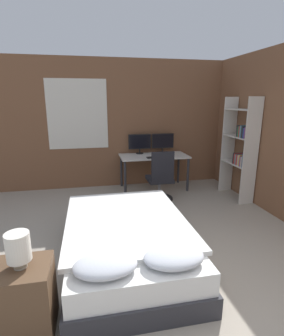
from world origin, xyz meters
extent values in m
cube|color=brown|center=(0.00, 4.33, 1.35)|extent=(12.00, 0.06, 2.70)
cube|color=silver|center=(-1.21, 4.29, 1.57)|extent=(1.21, 0.01, 1.41)
cube|color=#A3B2CC|center=(-1.21, 4.30, 1.57)|extent=(1.13, 0.01, 1.33)
cube|color=#2D2D33|center=(-0.62, 1.41, 0.11)|extent=(1.35, 2.08, 0.22)
cube|color=white|center=(-0.62, 1.41, 0.33)|extent=(1.29, 2.02, 0.23)
cube|color=white|center=(-0.62, 1.54, 0.47)|extent=(1.39, 1.75, 0.05)
ellipsoid|color=silver|center=(-0.92, 0.62, 0.51)|extent=(0.55, 0.38, 0.13)
ellipsoid|color=silver|center=(-0.32, 0.62, 0.51)|extent=(0.55, 0.38, 0.13)
cube|color=brown|center=(-1.58, 0.61, 0.30)|extent=(0.45, 0.42, 0.60)
cylinder|color=gray|center=(-1.58, 0.61, 0.60)|extent=(0.10, 0.10, 0.01)
cylinder|color=gray|center=(-1.58, 0.61, 0.64)|extent=(0.02, 0.02, 0.05)
cylinder|color=silver|center=(-1.58, 0.61, 0.77)|extent=(0.18, 0.18, 0.23)
cube|color=beige|center=(0.32, 3.91, 0.72)|extent=(1.42, 0.69, 0.03)
cylinder|color=#2D2D33|center=(-0.34, 3.62, 0.35)|extent=(0.05, 0.05, 0.70)
cylinder|color=#2D2D33|center=(0.98, 3.62, 0.35)|extent=(0.05, 0.05, 0.70)
cylinder|color=#2D2D33|center=(-0.34, 4.21, 0.35)|extent=(0.05, 0.05, 0.70)
cylinder|color=#2D2D33|center=(0.98, 4.21, 0.35)|extent=(0.05, 0.05, 0.70)
cylinder|color=black|center=(0.06, 4.16, 0.74)|extent=(0.16, 0.16, 0.01)
cylinder|color=black|center=(0.06, 4.16, 0.79)|extent=(0.03, 0.03, 0.09)
cube|color=black|center=(0.06, 4.16, 1.00)|extent=(0.49, 0.03, 0.32)
cube|color=black|center=(0.06, 4.15, 1.00)|extent=(0.46, 0.00, 0.29)
cylinder|color=black|center=(0.58, 4.16, 0.74)|extent=(0.16, 0.16, 0.01)
cylinder|color=black|center=(0.58, 4.16, 0.79)|extent=(0.03, 0.03, 0.09)
cube|color=black|center=(0.58, 4.16, 1.00)|extent=(0.49, 0.03, 0.32)
cube|color=black|center=(0.58, 4.15, 1.00)|extent=(0.46, 0.00, 0.29)
cube|color=black|center=(0.32, 3.67, 0.74)|extent=(0.41, 0.13, 0.02)
ellipsoid|color=black|center=(0.62, 3.67, 0.75)|extent=(0.07, 0.05, 0.04)
cylinder|color=black|center=(0.27, 3.26, 0.02)|extent=(0.52, 0.52, 0.04)
cylinder|color=gray|center=(0.27, 3.26, 0.21)|extent=(0.05, 0.05, 0.34)
cube|color=black|center=(0.27, 3.26, 0.41)|extent=(0.46, 0.46, 0.07)
cube|color=black|center=(0.27, 3.05, 0.71)|extent=(0.41, 0.05, 0.53)
cube|color=beige|center=(1.78, 2.73, 0.96)|extent=(0.29, 0.02, 1.92)
cube|color=beige|center=(1.78, 3.51, 0.96)|extent=(0.29, 0.02, 1.92)
cube|color=beige|center=(1.78, 3.12, 0.67)|extent=(0.29, 0.76, 0.02)
cube|color=beige|center=(1.78, 3.12, 1.19)|extent=(0.29, 0.76, 0.02)
cube|color=beige|center=(1.78, 3.12, 1.69)|extent=(0.29, 0.76, 0.02)
cube|color=#2D4784|center=(1.78, 2.77, 0.82)|extent=(0.24, 0.04, 0.26)
cube|color=#BCB29E|center=(1.78, 2.82, 0.78)|extent=(0.24, 0.04, 0.18)
cube|color=#7A387F|center=(1.78, 2.86, 0.78)|extent=(0.24, 0.03, 0.19)
cube|color=gold|center=(1.78, 2.89, 0.78)|extent=(0.24, 0.03, 0.20)
cube|color=#BCB29E|center=(1.78, 2.92, 0.78)|extent=(0.24, 0.04, 0.20)
cube|color=#B2332D|center=(1.78, 2.97, 0.78)|extent=(0.24, 0.04, 0.19)
cube|color=teal|center=(1.78, 3.01, 0.78)|extent=(0.24, 0.03, 0.19)
cube|color=#B2332D|center=(1.78, 3.05, 0.78)|extent=(0.24, 0.03, 0.20)
cube|color=#28282D|center=(1.78, 3.09, 0.79)|extent=(0.24, 0.03, 0.21)
cube|color=#28282D|center=(1.78, 2.76, 1.30)|extent=(0.24, 0.04, 0.19)
cube|color=#7A387F|center=(1.78, 2.80, 1.30)|extent=(0.24, 0.02, 0.20)
cube|color=#2D4784|center=(1.78, 2.84, 1.29)|extent=(0.24, 0.02, 0.18)
cube|color=#28282D|center=(1.78, 2.88, 1.31)|extent=(0.24, 0.04, 0.21)
cube|color=teal|center=(1.78, 2.93, 1.31)|extent=(0.24, 0.04, 0.22)
cube|color=#B2332D|center=(1.78, 2.97, 1.30)|extent=(0.24, 0.03, 0.20)
cube|color=#337042|center=(1.78, 3.01, 1.30)|extent=(0.24, 0.03, 0.19)
cube|color=#28282D|center=(1.78, 3.05, 1.31)|extent=(0.24, 0.02, 0.21)
camera|label=1|loc=(-1.01, -1.33, 1.87)|focal=28.00mm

